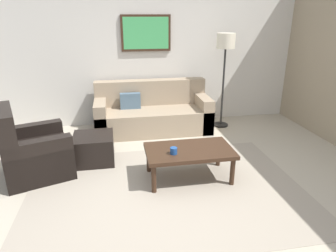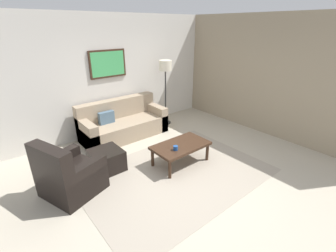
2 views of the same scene
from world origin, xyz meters
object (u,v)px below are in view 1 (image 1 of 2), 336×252
couch_main (152,113)px  ottoman (94,148)px  armchair_leather (30,154)px  lamp_standing (225,51)px  coffee_table (189,153)px  cup (174,151)px  framed_artwork (146,33)px

couch_main → ottoman: (-1.00, -1.17, -0.10)m
armchair_leather → lamp_standing: bearing=24.0°
armchair_leather → lamp_standing: (3.10, 1.38, 1.10)m
couch_main → armchair_leather: size_ratio=2.00×
armchair_leather → ottoman: 0.83m
coffee_table → cup: size_ratio=12.60×
framed_artwork → couch_main: bearing=-85.1°
lamp_standing → framed_artwork: bearing=161.3°
coffee_table → framed_artwork: bearing=96.7°
ottoman → cup: 1.32m
armchair_leather → framed_artwork: (1.74, 1.84, 1.39)m
armchair_leather → coffee_table: (2.01, -0.43, 0.05)m
ottoman → lamp_standing: lamp_standing is taller
couch_main → ottoman: couch_main is taller
couch_main → coffee_table: bearing=-83.0°
coffee_table → lamp_standing: bearing=59.1°
framed_artwork → ottoman: bearing=-121.5°
couch_main → ottoman: 1.54m
coffee_table → lamp_standing: (1.09, 1.81, 1.05)m
ottoman → lamp_standing: size_ratio=0.33×
couch_main → framed_artwork: framed_artwork is taller
cup → lamp_standing: bearing=55.7°
couch_main → framed_artwork: 1.45m
coffee_table → lamp_standing: size_ratio=0.64×
coffee_table → framed_artwork: framed_artwork is taller
cup → lamp_standing: 2.51m
cup → framed_artwork: bearing=91.1°
armchair_leather → framed_artwork: framed_artwork is taller
lamp_standing → framed_artwork: size_ratio=1.91×
armchair_leather → coffee_table: size_ratio=0.93×
framed_artwork → cup: bearing=-88.9°
ottoman → cup: cup is taller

